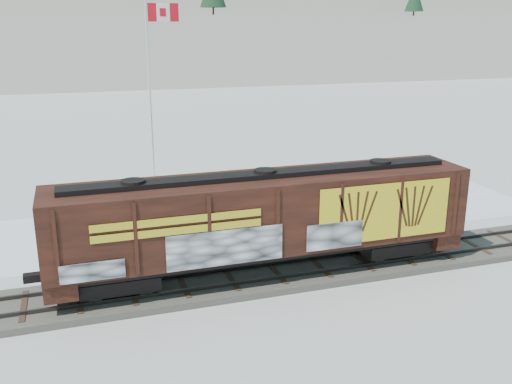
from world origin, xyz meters
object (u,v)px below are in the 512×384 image
object	(u,v)px
hopper_railcar	(265,216)
car_white	(108,228)
car_dark	(320,210)
flagpole	(154,131)
car_silver	(172,224)

from	to	relation	value
hopper_railcar	car_white	distance (m)	8.96
car_white	car_dark	xyz separation A→B (m)	(11.12, -0.55, -0.04)
hopper_railcar	flagpole	world-z (taller)	flagpole
flagpole	car_silver	size ratio (longest dim) A/B	2.60
hopper_railcar	car_white	size ratio (longest dim) A/B	3.88
flagpole	car_dark	size ratio (longest dim) A/B	2.45
car_dark	car_white	bearing A→B (deg)	106.63
hopper_railcar	car_white	bearing A→B (deg)	132.97
car_silver	hopper_railcar	bearing A→B (deg)	-161.17
car_dark	flagpole	bearing A→B (deg)	68.58
hopper_railcar	car_silver	world-z (taller)	hopper_railcar
car_white	hopper_railcar	bearing A→B (deg)	-143.02
car_silver	car_dark	bearing A→B (deg)	-97.74
flagpole	car_dark	world-z (taller)	flagpole
car_white	flagpole	bearing A→B (deg)	-34.17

